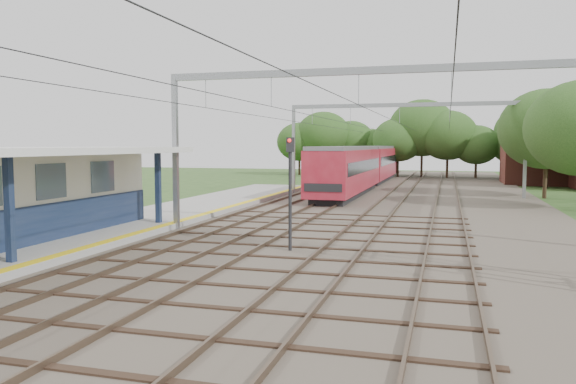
% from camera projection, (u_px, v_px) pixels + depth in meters
% --- Properties ---
extents(ground, '(160.00, 160.00, 0.00)m').
position_uv_depth(ground, '(36.00, 371.00, 9.62)').
color(ground, '#2D4C1E').
rests_on(ground, ground).
extents(ballast_bed, '(18.00, 90.00, 0.10)m').
position_uv_depth(ballast_bed, '(404.00, 203.00, 37.27)').
color(ballast_bed, '#473D33').
rests_on(ballast_bed, ground).
extents(platform, '(5.00, 52.00, 0.35)m').
position_uv_depth(platform, '(116.00, 228.00, 25.07)').
color(platform, gray).
rests_on(platform, ground).
extents(yellow_stripe, '(0.45, 52.00, 0.01)m').
position_uv_depth(yellow_stripe, '(161.00, 226.00, 24.44)').
color(yellow_stripe, yellow).
rests_on(yellow_stripe, platform).
extents(rail_tracks, '(11.80, 88.00, 0.15)m').
position_uv_depth(rail_tracks, '(367.00, 200.00, 37.95)').
color(rail_tracks, brown).
rests_on(rail_tracks, ballast_bed).
extents(catenary_system, '(17.22, 88.00, 7.00)m').
position_uv_depth(catenary_system, '(389.00, 117.00, 32.46)').
color(catenary_system, gray).
rests_on(catenary_system, ground).
extents(tree_band, '(31.72, 30.88, 8.82)m').
position_uv_depth(tree_band, '(422.00, 136.00, 62.90)').
color(tree_band, '#382619').
rests_on(tree_band, ground).
extents(house_far, '(8.00, 6.12, 8.66)m').
position_uv_depth(house_far, '(546.00, 152.00, 54.82)').
color(house_far, brown).
rests_on(house_far, ground).
extents(train, '(2.80, 34.83, 3.68)m').
position_uv_depth(train, '(364.00, 165.00, 50.55)').
color(train, black).
rests_on(train, ballast_bed).
extents(signal_post, '(0.32, 0.29, 4.14)m').
position_uv_depth(signal_post, '(290.00, 182.00, 19.92)').
color(signal_post, black).
rests_on(signal_post, ground).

